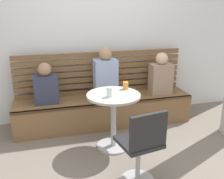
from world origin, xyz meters
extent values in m
plane|color=#70665B|center=(0.00, 0.00, 0.00)|extent=(8.00, 8.00, 0.00)
cube|color=silver|center=(0.00, 1.64, 1.45)|extent=(5.20, 0.10, 2.90)
cube|color=brown|center=(0.00, 1.20, 0.22)|extent=(2.70, 0.52, 0.44)
cube|color=brown|center=(0.00, 0.96, 0.42)|extent=(2.70, 0.04, 0.04)
cube|color=brown|center=(0.00, 1.44, 0.48)|extent=(2.65, 0.04, 0.07)
cube|color=brown|center=(0.00, 1.44, 0.59)|extent=(2.65, 0.04, 0.07)
cube|color=brown|center=(0.00, 1.44, 0.68)|extent=(2.65, 0.04, 0.07)
cube|color=brown|center=(0.00, 1.44, 0.78)|extent=(2.65, 0.04, 0.07)
cube|color=brown|center=(0.00, 1.44, 0.88)|extent=(2.65, 0.04, 0.07)
cube|color=brown|center=(0.00, 1.44, 0.97)|extent=(2.65, 0.04, 0.07)
cube|color=brown|center=(0.00, 1.44, 1.07)|extent=(2.65, 0.04, 0.07)
cylinder|color=#ADADB2|center=(-0.05, 0.50, 0.01)|extent=(0.44, 0.44, 0.02)
cylinder|color=#ADADB2|center=(-0.05, 0.50, 0.37)|extent=(0.07, 0.07, 0.69)
cylinder|color=#B7B2A8|center=(-0.05, 0.50, 0.72)|extent=(0.68, 0.68, 0.03)
cylinder|color=#ADADB2|center=(0.02, -0.25, 0.23)|extent=(0.05, 0.05, 0.45)
cube|color=#232326|center=(0.02, -0.25, 0.47)|extent=(0.47, 0.47, 0.04)
cube|color=#232326|center=(0.05, -0.42, 0.67)|extent=(0.40, 0.11, 0.36)
cube|color=#8C9EC6|center=(0.02, 1.18, 0.74)|extent=(0.34, 0.22, 0.60)
sphere|color=#A37A5B|center=(0.02, 1.18, 1.12)|extent=(0.19, 0.19, 0.19)
cube|color=#9E7F6B|center=(0.91, 1.17, 0.68)|extent=(0.34, 0.22, 0.48)
sphere|color=#DBB293|center=(0.91, 1.17, 1.01)|extent=(0.19, 0.19, 0.19)
cube|color=#333851|center=(-0.85, 1.21, 0.65)|extent=(0.34, 0.22, 0.41)
sphere|color=#A37A5B|center=(-0.85, 1.21, 0.94)|extent=(0.19, 0.19, 0.19)
cylinder|color=orange|center=(0.16, 0.66, 0.79)|extent=(0.07, 0.07, 0.10)
cylinder|color=silver|center=(-0.12, 0.43, 0.80)|extent=(0.07, 0.07, 0.12)
camera|label=1|loc=(-0.86, -2.49, 1.83)|focal=42.14mm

